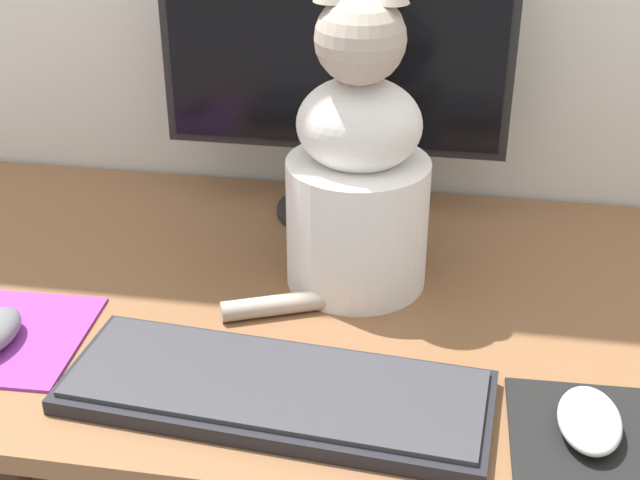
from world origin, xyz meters
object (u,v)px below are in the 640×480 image
Objects in this scene: computer_mouse_right at (589,420)px; cat at (357,175)px; keyboard at (276,391)px; monitor at (335,62)px.

computer_mouse_right is 0.40m from cat.
computer_mouse_right is at bearing 3.67° from keyboard.
monitor is 4.73× the size of computer_mouse_right.
keyboard is at bearing -89.10° from monitor.
cat is (0.06, -0.19, -0.08)m from monitor.
keyboard is 0.30m from cat.
monitor reaches higher than keyboard.
monitor is at bearing 104.22° from cat.
cat is at bearing -72.91° from monitor.
monitor reaches higher than computer_mouse_right.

